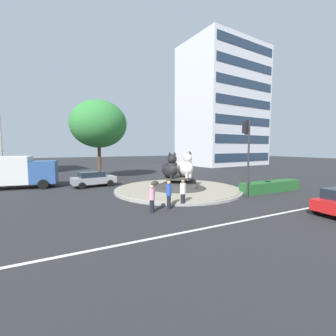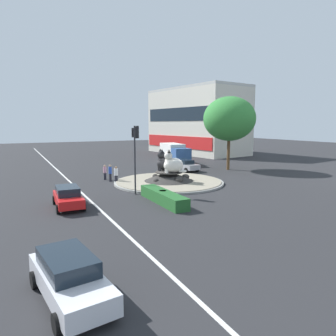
{
  "view_description": "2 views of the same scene",
  "coord_description": "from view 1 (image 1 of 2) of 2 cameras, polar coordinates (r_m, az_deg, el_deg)",
  "views": [
    {
      "loc": [
        -10.02,
        -17.66,
        3.85
      ],
      "look_at": [
        -0.8,
        0.39,
        2.03
      ],
      "focal_mm": 24.46,
      "sensor_mm": 36.0,
      "label": 1
    },
    {
      "loc": [
        28.02,
        -14.47,
        6.07
      ],
      "look_at": [
        0.07,
        -0.13,
        1.58
      ],
      "focal_mm": 33.19,
      "sensor_mm": 36.0,
      "label": 2
    }
  ],
  "objects": [
    {
      "name": "traffic_light_mast",
      "position": [
        18.43,
        19.14,
        6.16
      ],
      "size": [
        0.77,
        0.48,
        5.89
      ],
      "rotation": [
        0.0,
        0.0,
        1.43
      ],
      "color": "#2D2D33",
      "rests_on": "ground"
    },
    {
      "name": "delivery_box_truck",
      "position": [
        25.86,
        -34.51,
        -0.66
      ],
      "size": [
        7.69,
        3.44,
        3.03
      ],
      "rotation": [
        0.0,
        0.0,
        -0.14
      ],
      "color": "#335693",
      "rests_on": "ground"
    },
    {
      "name": "pedestrian_white_shirt",
      "position": [
        15.18,
        3.73,
        -6.04
      ],
      "size": [
        0.39,
        0.39,
        1.74
      ],
      "rotation": [
        0.0,
        0.0,
        2.67
      ],
      "color": "black",
      "rests_on": "ground"
    },
    {
      "name": "pedestrian_blue_shirt",
      "position": [
        14.38,
        0.2,
        -6.46
      ],
      "size": [
        0.34,
        0.34,
        1.8
      ],
      "rotation": [
        0.0,
        0.0,
        2.09
      ],
      "color": "black",
      "rests_on": "ground"
    },
    {
      "name": "office_tower",
      "position": [
        54.82,
        13.37,
        14.61
      ],
      "size": [
        18.32,
        14.24,
        26.03
      ],
      "rotation": [
        0.0,
        0.0,
        0.09
      ],
      "color": "silver",
      "rests_on": "ground"
    },
    {
      "name": "sedan_on_far_lane",
      "position": [
        23.79,
        -18.13,
        -2.56
      ],
      "size": [
        4.31,
        2.39,
        1.47
      ],
      "rotation": [
        0.0,
        0.0,
        0.13
      ],
      "color": "#99999E",
      "rests_on": "ground"
    },
    {
      "name": "ground_plane",
      "position": [
        20.66,
        2.47,
        -5.62
      ],
      "size": [
        160.0,
        160.0,
        0.0
      ],
      "primitive_type": "plane",
      "color": "#28282B"
    },
    {
      "name": "clipped_hedge_strip",
      "position": [
        22.03,
        24.16,
        -4.21
      ],
      "size": [
        6.17,
        1.2,
        0.9
      ],
      "primitive_type": "cube",
      "color": "#235B28",
      "rests_on": "ground"
    },
    {
      "name": "lane_centreline",
      "position": [
        13.79,
        21.61,
        -11.45
      ],
      "size": [
        112.0,
        0.2,
        0.01
      ],
      "primitive_type": "cube",
      "color": "silver",
      "rests_on": "ground"
    },
    {
      "name": "roundabout_island",
      "position": [
        20.6,
        2.47,
        -4.5
      ],
      "size": [
        11.23,
        11.23,
        1.2
      ],
      "color": "gray",
      "rests_on": "ground"
    },
    {
      "name": "litter_bin",
      "position": [
        21.88,
        23.55,
        -4.25
      ],
      "size": [
        0.56,
        0.56,
        0.9
      ],
      "color": "#2D4233",
      "rests_on": "ground"
    },
    {
      "name": "cat_statue_black",
      "position": [
        19.97,
        0.55,
        -0.06
      ],
      "size": [
        1.6,
        2.35,
        2.3
      ],
      "rotation": [
        0.0,
        0.0,
        -1.63
      ],
      "color": "black",
      "rests_on": "roundabout_island"
    },
    {
      "name": "broadleaf_tree_behind_island",
      "position": [
        29.6,
        -16.92,
        10.43
      ],
      "size": [
        6.77,
        6.77,
        9.59
      ],
      "color": "brown",
      "rests_on": "ground"
    },
    {
      "name": "pedestrian_pink_shirt",
      "position": [
        13.69,
        -4.05,
        -7.49
      ],
      "size": [
        0.36,
        0.36,
        1.65
      ],
      "rotation": [
        0.0,
        0.0,
        4.85
      ],
      "color": "black",
      "rests_on": "ground"
    },
    {
      "name": "cat_statue_white",
      "position": [
        20.78,
        4.38,
        0.18
      ],
      "size": [
        1.75,
        2.42,
        2.36
      ],
      "rotation": [
        0.0,
        0.0,
        -1.69
      ],
      "color": "silver",
      "rests_on": "roundabout_island"
    }
  ]
}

